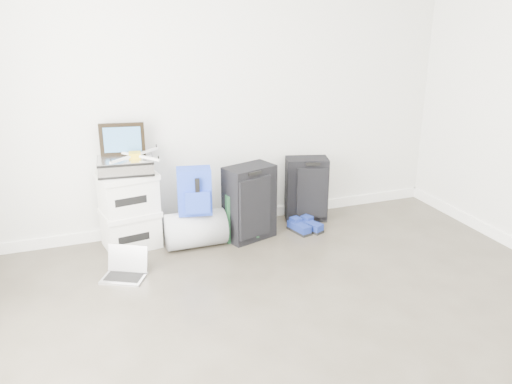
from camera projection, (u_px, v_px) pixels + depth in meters
name	position (u px, v px, depth m)	size (l,w,h in m)	color
ground	(346.00, 383.00, 3.09)	(5.00, 5.00, 0.00)	#373228
room_envelope	(365.00, 77.00, 2.53)	(4.52, 5.02, 2.71)	silver
boxes_stack	(129.00, 210.00, 4.70)	(0.53, 0.45, 0.68)	silver
briefcase	(126.00, 166.00, 4.57)	(0.45, 0.33, 0.13)	#B2B2B7
painting	(122.00, 139.00, 4.58)	(0.37, 0.09, 0.28)	black
drone	(135.00, 155.00, 4.54)	(0.45, 0.45, 0.05)	gold
duffel_bag	(195.00, 229.00, 4.75)	(0.32, 0.32, 0.52)	gray
blue_backpack	(195.00, 192.00, 4.61)	(0.32, 0.26, 0.40)	#172395
large_suitcase	(250.00, 203.00, 4.86)	(0.50, 0.40, 0.68)	black
green_backpack	(242.00, 216.00, 4.89)	(0.33, 0.24, 0.45)	#143821
carry_on	(307.00, 189.00, 5.29)	(0.45, 0.35, 0.63)	black
shoes	(305.00, 227.00, 5.10)	(0.30, 0.28, 0.09)	black
rolled_rug	(311.00, 191.00, 5.40)	(0.17, 0.17, 0.51)	gray
laptop	(125.00, 270.00, 4.26)	(0.40, 0.36, 0.23)	#B6B6BA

